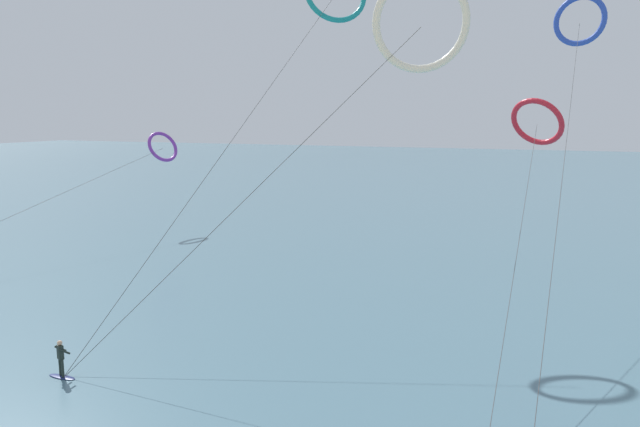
{
  "coord_description": "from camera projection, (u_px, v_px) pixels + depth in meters",
  "views": [
    {
      "loc": [
        10.17,
        -3.63,
        11.45
      ],
      "look_at": [
        0.0,
        21.71,
        6.97
      ],
      "focal_mm": 33.91,
      "sensor_mm": 36.0,
      "label": 1
    }
  ],
  "objects": [
    {
      "name": "sea_water",
      "position": [
        499.0,
        180.0,
        106.64
      ],
      "size": [
        400.0,
        200.0,
        0.08
      ],
      "primitive_type": "cube",
      "color": "slate",
      "rests_on": "ground"
    },
    {
      "name": "surfer_navy",
      "position": [
        61.0,
        361.0,
        26.32
      ],
      "size": [
        1.4,
        0.68,
        1.7
      ],
      "rotation": [
        0.0,
        0.0,
        5.85
      ],
      "color": "navy",
      "rests_on": "ground"
    },
    {
      "name": "kite_ivory",
      "position": [
        421.0,
        23.0,
        25.86
      ],
      "size": [
        15.99,
        9.0,
        17.48
      ],
      "rotation": [
        0.0,
        0.0,
        3.57
      ],
      "color": "silver",
      "rests_on": "ground"
    },
    {
      "name": "kite_violet",
      "position": [
        162.0,
        147.0,
        60.56
      ],
      "size": [
        2.77,
        36.72,
        9.82
      ],
      "rotation": [
        0.0,
        0.0,
        1.25
      ],
      "color": "purple",
      "rests_on": "ground"
    },
    {
      "name": "kite_crimson",
      "position": [
        537.0,
        122.0,
        41.99
      ],
      "size": [
        4.42,
        31.88,
        12.67
      ],
      "rotation": [
        0.0,
        0.0,
        2.74
      ],
      "color": "red",
      "rests_on": "ground"
    },
    {
      "name": "kite_cobalt",
      "position": [
        580.0,
        21.0,
        45.83
      ],
      "size": [
        3.98,
        38.64,
        20.51
      ],
      "rotation": [
        0.0,
        0.0,
        6.03
      ],
      "color": "#2647B7",
      "rests_on": "ground"
    }
  ]
}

